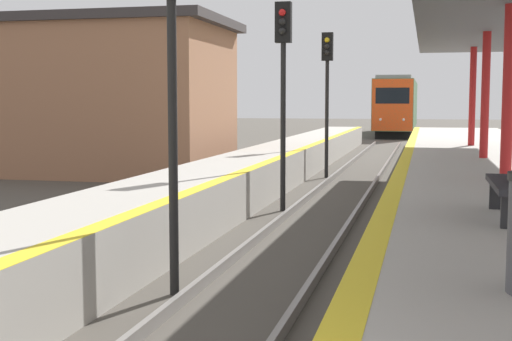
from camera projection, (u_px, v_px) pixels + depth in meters
The scene contains 6 objects.
train at pixel (397, 106), 53.93m from camera, with size 2.68×16.80×4.22m.
signal_near at pixel (171, 39), 8.93m from camera, with size 0.36×0.31×4.71m.
signal_mid at pixel (283, 67), 16.01m from camera, with size 0.36×0.31×4.71m.
signal_far at pixel (327, 77), 23.08m from camera, with size 0.36×0.31×4.71m.
station_canopy at pixel (511, 2), 13.36m from camera, with size 3.61×27.35×3.52m.
station_building at pixel (40, 97), 25.32m from camera, with size 13.72×5.78×5.30m.
Camera 1 is at (2.17, -2.14, 2.51)m, focal length 50.00 mm.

